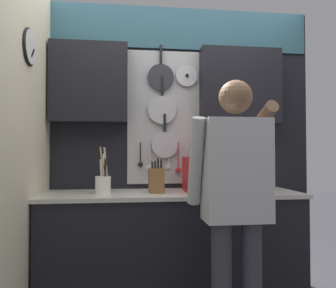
# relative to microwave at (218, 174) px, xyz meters

# --- Properties ---
(base_cabinet_counter) EXTENTS (1.96, 0.59, 0.89)m
(base_cabinet_counter) POSITION_rel_microwave_xyz_m (-0.36, 0.02, -0.58)
(base_cabinet_counter) COLOR black
(base_cabinet_counter) RESTS_ON ground_plane
(back_wall_unit) EXTENTS (2.53, 0.20, 2.45)m
(back_wall_unit) POSITION_rel_microwave_xyz_m (-0.35, 0.29, 0.43)
(back_wall_unit) COLOR black
(back_wall_unit) RESTS_ON ground_plane
(side_wall) EXTENTS (0.07, 1.60, 2.45)m
(side_wall) POSITION_rel_microwave_xyz_m (-1.36, -0.39, 0.21)
(side_wall) COLOR beige
(side_wall) RESTS_ON ground_plane
(microwave) EXTENTS (0.51, 0.35, 0.27)m
(microwave) POSITION_rel_microwave_xyz_m (0.00, 0.00, 0.00)
(microwave) COLOR red
(microwave) RESTS_ON base_cabinet_counter
(knife_block) EXTENTS (0.11, 0.15, 0.26)m
(knife_block) POSITION_rel_microwave_xyz_m (-0.48, 0.00, -0.04)
(knife_block) COLOR brown
(knife_block) RESTS_ON base_cabinet_counter
(utensil_crock) EXTENTS (0.12, 0.12, 0.35)m
(utensil_crock) POSITION_rel_microwave_xyz_m (-0.88, 0.00, -0.05)
(utensil_crock) COLOR white
(utensil_crock) RESTS_ON base_cabinet_counter
(person) EXTENTS (0.54, 0.62, 1.63)m
(person) POSITION_rel_microwave_xyz_m (-0.06, -0.61, -0.06)
(person) COLOR #383842
(person) RESTS_ON ground_plane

